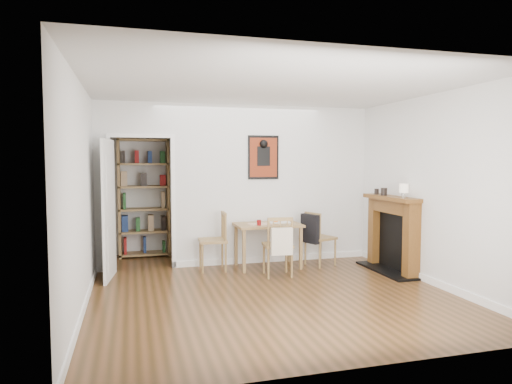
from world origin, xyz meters
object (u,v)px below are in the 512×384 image
object	(u,v)px
chair_right	(319,238)
ceramic_jar_b	(377,192)
red_glass	(259,223)
ceramic_jar_a	(384,192)
chair_left	(213,241)
mantel_lamp	(404,189)
fireplace	(393,231)
bookshelf	(144,198)
dining_table	(268,229)
notebook	(280,222)
orange_fruit	(276,220)
chair_front	(278,245)

from	to	relation	value
chair_right	ceramic_jar_b	distance (m)	1.17
red_glass	ceramic_jar_a	world-z (taller)	ceramic_jar_a
red_glass	ceramic_jar_b	bearing A→B (deg)	-7.65
chair_left	ceramic_jar_b	size ratio (longest dim) A/B	10.06
mantel_lamp	fireplace	bearing A→B (deg)	80.61
chair_left	ceramic_jar_b	world-z (taller)	ceramic_jar_b
red_glass	mantel_lamp	world-z (taller)	mantel_lamp
bookshelf	red_glass	world-z (taller)	bookshelf
dining_table	chair_right	distance (m)	0.86
notebook	orange_fruit	bearing A→B (deg)	-161.19
bookshelf	fireplace	xyz separation A→B (m)	(3.65, -2.14, -0.42)
red_glass	ceramic_jar_a	distance (m)	1.99
dining_table	bookshelf	bearing A→B (deg)	143.21
dining_table	chair_right	bearing A→B (deg)	-6.87
chair_right	chair_front	bearing A→B (deg)	-151.49
mantel_lamp	dining_table	bearing A→B (deg)	147.58
bookshelf	red_glass	bearing A→B (deg)	-42.29
orange_fruit	ceramic_jar_b	world-z (taller)	ceramic_jar_b
notebook	mantel_lamp	size ratio (longest dim) A/B	1.62
fireplace	mantel_lamp	distance (m)	0.76
chair_left	ceramic_jar_a	xyz separation A→B (m)	(2.57, -0.65, 0.76)
dining_table	mantel_lamp	bearing A→B (deg)	-32.42
dining_table	notebook	xyz separation A→B (m)	(0.23, 0.08, 0.09)
fireplace	chair_left	bearing A→B (deg)	163.88
dining_table	orange_fruit	bearing A→B (deg)	20.31
bookshelf	mantel_lamp	xyz separation A→B (m)	(3.59, -2.49, 0.25)
orange_fruit	mantel_lamp	xyz separation A→B (m)	(1.58, -1.15, 0.54)
chair_left	notebook	distance (m)	1.14
ceramic_jar_a	ceramic_jar_b	world-z (taller)	ceramic_jar_a
chair_front	orange_fruit	xyz separation A→B (m)	(0.16, 0.62, 0.29)
orange_fruit	dining_table	bearing A→B (deg)	-159.69
dining_table	ceramic_jar_b	bearing A→B (deg)	-12.84
chair_front	notebook	xyz separation A→B (m)	(0.24, 0.65, 0.25)
mantel_lamp	ceramic_jar_b	bearing A→B (deg)	92.26
chair_front	ceramic_jar_a	bearing A→B (deg)	-1.72
chair_left	chair_front	xyz separation A→B (m)	(0.87, -0.59, -0.00)
fireplace	bookshelf	bearing A→B (deg)	149.60
chair_left	red_glass	bearing A→B (deg)	-12.90
chair_front	red_glass	xyz separation A→B (m)	(-0.17, 0.43, 0.29)
dining_table	fireplace	distance (m)	1.93
bookshelf	mantel_lamp	bearing A→B (deg)	-34.75
orange_fruit	notebook	distance (m)	0.09
notebook	fireplace	bearing A→B (deg)	-27.93
red_glass	ceramic_jar_b	size ratio (longest dim) A/B	0.95
mantel_lamp	red_glass	bearing A→B (deg)	153.29
chair_right	fireplace	size ratio (longest dim) A/B	0.70
chair_front	ceramic_jar_b	distance (m)	1.88
chair_right	notebook	size ratio (longest dim) A/B	2.63
fireplace	orange_fruit	bearing A→B (deg)	154.00
chair_front	dining_table	bearing A→B (deg)	88.19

